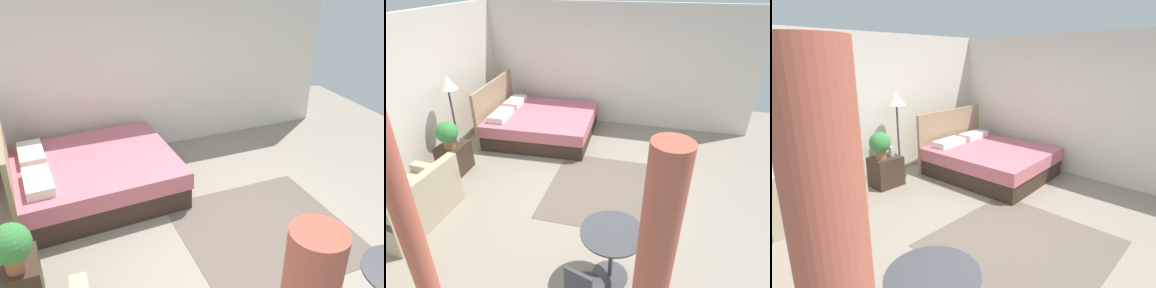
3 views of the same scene
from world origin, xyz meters
TOP-DOWN VIEW (x-y plane):
  - ground_plane at (0.00, 0.00)m, footprint 8.54×8.98m
  - wall_back at (0.00, 2.99)m, footprint 8.54×0.12m
  - wall_right at (2.77, 0.00)m, footprint 0.12×5.98m
  - area_rug at (-0.00, -0.39)m, footprint 1.95×1.99m
  - bed at (1.60, 1.41)m, footprint 1.94×2.24m
  - couch at (-1.41, 2.21)m, footprint 1.34×0.90m
  - nightstand at (-0.10, 2.40)m, footprint 0.50×0.44m
  - potted_plant at (-0.20, 2.36)m, footprint 0.37×0.37m
  - vase at (0.02, 2.37)m, footprint 0.09×0.09m
  - floor_lamp at (0.33, 2.57)m, footprint 0.34×0.34m

SIDE VIEW (x-z plane):
  - ground_plane at x=0.00m, z-range -0.02..0.00m
  - area_rug at x=0.00m, z-range 0.00..0.01m
  - nightstand at x=-0.10m, z-range 0.00..0.53m
  - couch at x=-1.41m, z-range -0.13..0.70m
  - bed at x=1.60m, z-range -0.29..0.89m
  - vase at x=0.02m, z-range 0.53..0.70m
  - potted_plant at x=-0.20m, z-range 0.57..1.05m
  - wall_back at x=0.00m, z-range 0.00..2.67m
  - wall_right at x=2.77m, z-range 0.00..2.67m
  - floor_lamp at x=0.33m, z-range 0.59..2.21m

